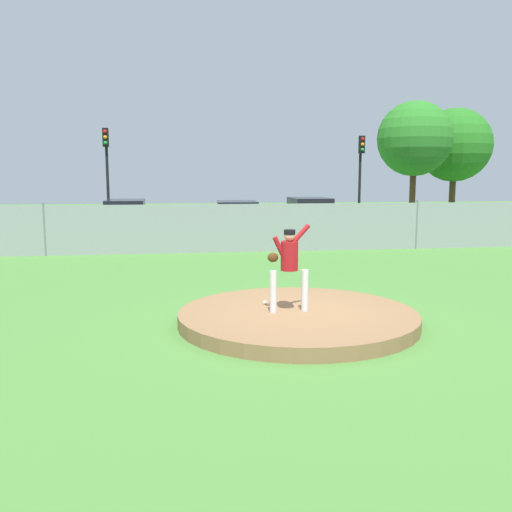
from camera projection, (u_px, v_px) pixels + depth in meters
The scene contains 13 objects.
ground_plane at pixel (254, 270), 16.29m from camera, with size 80.00×80.00×0.00m, color #4C8438.
asphalt_strip at pixel (228, 238), 24.62m from camera, with size 44.00×7.00×0.01m, color #2B2B2D.
pitchers_mound at pixel (298, 318), 10.40m from camera, with size 4.48×4.48×0.25m, color olive.
pitcher_youth at pixel (289, 261), 10.21m from camera, with size 0.79×0.32×1.65m.
baseball at pixel (265, 302), 10.93m from camera, with size 0.07×0.07×0.07m, color white.
chainlink_fence at pixel (239, 228), 20.09m from camera, with size 34.00×0.07×1.85m.
parked_car_champagne at pixel (309, 218), 25.27m from camera, with size 1.90×4.20×1.77m.
parked_car_navy at pixel (237, 221), 24.45m from camera, with size 2.10×4.11×1.65m.
parked_car_slate at pixel (126, 221), 23.57m from camera, with size 1.87×4.46×1.75m.
traffic_light_near at pixel (107, 162), 27.18m from camera, with size 0.28×0.46×5.06m.
traffic_light_far at pixel (361, 165), 29.06m from camera, with size 0.28×0.46×4.82m.
tree_broad_left at pixel (415, 139), 32.51m from camera, with size 4.38×4.38×7.10m.
tree_leaning_west at pixel (455, 145), 35.71m from camera, with size 4.71×4.71×7.07m.
Camera 1 is at (-2.19, -9.91, 2.78)m, focal length 38.83 mm.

